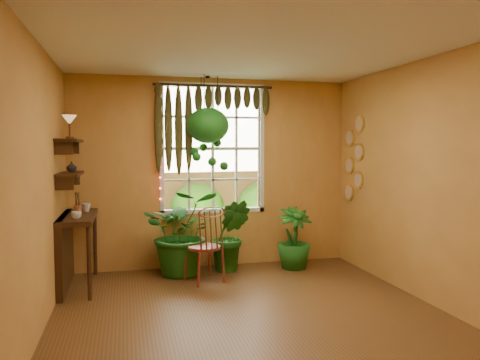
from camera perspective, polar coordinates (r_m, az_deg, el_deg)
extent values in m
plane|color=brown|center=(4.85, 1.88, -16.76)|extent=(4.50, 4.50, 0.00)
plane|color=silver|center=(4.64, 1.96, 16.22)|extent=(4.50, 4.50, 0.00)
plane|color=#C98E44|center=(6.73, -3.30, 0.86)|extent=(4.00, 0.00, 4.00)
plane|color=#C98E44|center=(4.44, -23.75, -1.09)|extent=(0.00, 4.50, 4.50)
plane|color=#C98E44|center=(5.44, 22.63, -0.19)|extent=(0.00, 4.50, 4.50)
cube|color=silver|center=(6.75, -3.36, 3.84)|extent=(1.52, 0.10, 1.86)
cube|color=white|center=(6.78, -3.40, 3.84)|extent=(1.38, 0.01, 1.78)
cylinder|color=#35210E|center=(6.70, -3.21, 11.38)|extent=(1.70, 0.04, 0.04)
cube|color=#35210E|center=(6.05, -19.16, -4.28)|extent=(0.40, 1.20, 0.06)
cube|color=#35210E|center=(6.14, -20.57, -8.18)|extent=(0.08, 1.18, 0.90)
cylinder|color=#35210E|center=(5.58, -17.91, -9.55)|extent=(0.05, 0.05, 0.86)
cylinder|color=#35210E|center=(6.65, -17.25, -7.35)|extent=(0.05, 0.05, 0.86)
cube|color=#35210E|center=(6.00, -19.99, 0.72)|extent=(0.25, 0.90, 0.04)
cube|color=#35210E|center=(6.00, -20.08, 4.54)|extent=(0.25, 0.90, 0.04)
cube|color=#265317|center=(11.80, -7.75, -4.50)|extent=(14.00, 10.00, 0.04)
cube|color=olive|center=(9.92, -6.69, -0.76)|extent=(12.00, 0.10, 1.80)
plane|color=#8DB7EC|center=(13.47, -8.63, 3.24)|extent=(12.00, 0.00, 12.00)
cylinder|color=maroon|center=(6.05, -4.38, -8.20)|extent=(0.54, 0.54, 0.04)
torus|color=maroon|center=(5.82, -3.53, -3.91)|extent=(0.39, 0.17, 0.40)
imported|color=#175316|center=(6.38, -6.93, -6.33)|extent=(1.11, 0.98, 1.15)
imported|color=#175316|center=(6.52, -1.21, -6.75)|extent=(0.65, 0.57, 1.00)
imported|color=#175316|center=(6.72, 6.61, -7.04)|extent=(0.54, 0.54, 0.87)
ellipsoid|color=black|center=(6.51, -3.94, 5.88)|extent=(0.34, 0.34, 0.21)
ellipsoid|color=#175316|center=(6.51, -3.94, 6.64)|extent=(0.58, 0.58, 0.49)
imported|color=silver|center=(5.67, -19.31, -4.07)|extent=(0.12, 0.12, 0.09)
imported|color=beige|center=(6.27, -18.24, -3.21)|extent=(0.14, 0.14, 0.11)
cylinder|color=brown|center=(6.03, -19.18, -3.47)|extent=(0.09, 0.09, 0.12)
imported|color=#B2AD99|center=(6.10, -19.85, 1.54)|extent=(0.16, 0.16, 0.13)
cylinder|color=brown|center=(5.90, -20.04, 4.86)|extent=(0.09, 0.09, 0.03)
cylinder|color=brown|center=(5.90, -20.06, 5.72)|extent=(0.02, 0.02, 0.17)
cone|color=slate|center=(5.91, -20.09, 6.90)|extent=(0.17, 0.17, 0.11)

